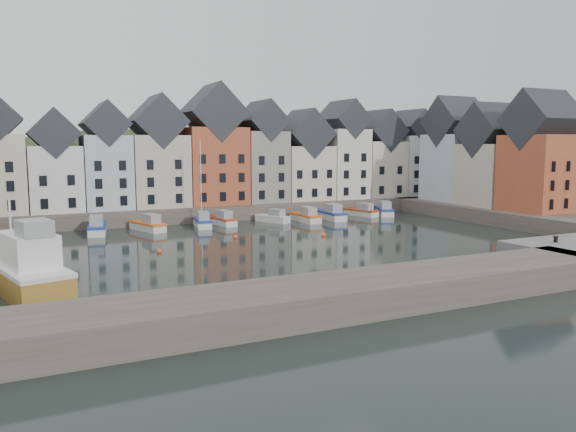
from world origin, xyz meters
TOP-DOWN VIEW (x-y plane):
  - ground at (0.00, 0.00)m, footprint 260.00×260.00m
  - far_quay at (0.00, 30.00)m, footprint 90.00×16.00m
  - right_quay at (37.00, 3.00)m, footprint 14.00×54.00m
  - near_wall at (-10.00, -22.00)m, footprint 50.00×6.00m
  - hillside at (0.02, 56.00)m, footprint 153.60×70.40m
  - far_terrace at (3.21, 28.00)m, footprint 72.37×8.16m
  - right_terrace at (36.00, 8.07)m, footprint 8.30×24.25m
  - mooring_buoys at (-4.00, 5.33)m, footprint 20.50×5.50m
  - boat_a at (-25.46, 19.08)m, footprint 2.01×6.13m
  - boat_b at (-18.02, 18.38)m, footprint 3.10×6.88m
  - boat_c at (-11.89, 18.16)m, footprint 3.73×6.52m
  - boat_d at (-4.75, 18.44)m, footprint 2.86×6.23m
  - boat_e at (-1.79, 19.13)m, footprint 2.73×6.07m
  - boat_f at (5.62, 18.62)m, footprint 3.70×5.62m
  - boat_g at (9.89, 17.03)m, footprint 2.15×6.34m
  - boat_h at (14.23, 17.58)m, footprint 2.27×6.82m
  - boat_i at (20.58, 19.06)m, footprint 3.22×6.03m
  - boat_j at (24.38, 18.51)m, footprint 4.45×6.56m
  - large_vessel at (-26.39, -7.63)m, footprint 6.87×13.88m
  - mooring_bollard at (17.05, -17.99)m, footprint 0.48×0.48m

SIDE VIEW (x-z plane):
  - hillside at x=0.02m, z-range -49.96..14.04m
  - ground at x=0.00m, z-range 0.00..0.00m
  - mooring_buoys at x=-4.00m, z-range -0.10..0.40m
  - boat_f at x=5.62m, z-range -0.42..1.65m
  - boat_i at x=20.58m, z-range -0.45..1.77m
  - boat_e at x=-1.79m, z-range -0.45..1.79m
  - boat_a at x=-25.46m, z-range -0.47..1.87m
  - boat_c at x=-11.89m, z-range -0.48..1.91m
  - boat_g at x=9.89m, z-range -0.49..1.92m
  - boat_j at x=24.38m, z-range -0.49..1.94m
  - boat_d at x=-4.75m, z-range -4.99..6.48m
  - boat_b at x=-18.02m, z-range -0.52..2.03m
  - boat_h at x=14.23m, z-range -0.53..2.08m
  - far_quay at x=0.00m, z-range 0.00..2.00m
  - right_quay at x=37.00m, z-range 0.00..2.00m
  - near_wall at x=-10.00m, z-range 0.00..2.00m
  - large_vessel at x=-26.39m, z-range -1.85..5.13m
  - mooring_bollard at x=17.05m, z-range 2.03..2.59m
  - far_terrace at x=3.21m, z-range -0.01..17.76m
  - right_terrace at x=36.00m, z-range 0.73..17.10m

